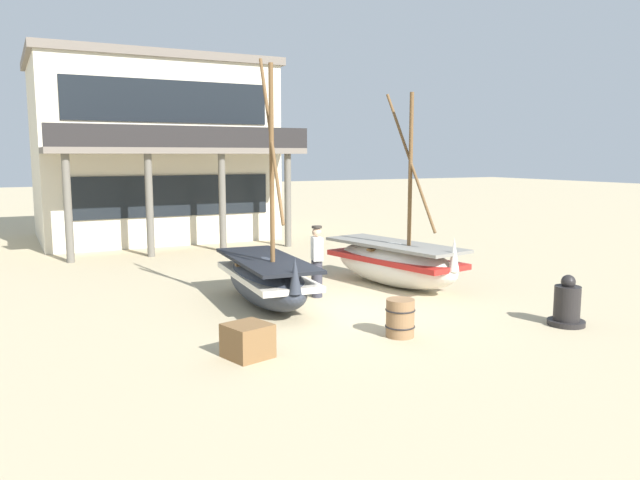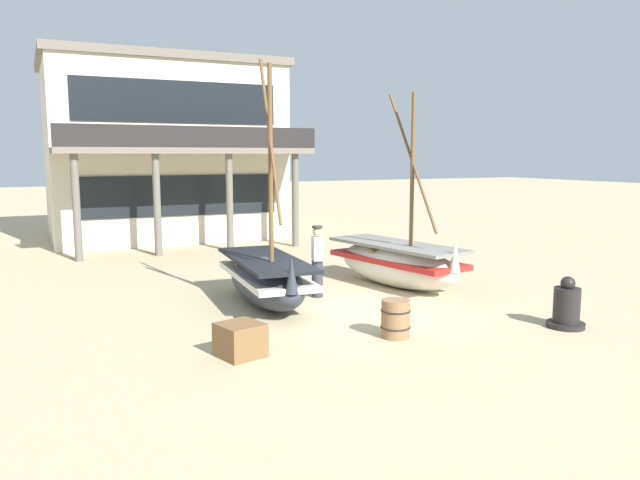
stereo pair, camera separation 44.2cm
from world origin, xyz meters
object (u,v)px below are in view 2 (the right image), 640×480
Objects in this scene: capstan_winch at (567,307)px; wooden_barrel at (395,319)px; fishing_boat_centre_large at (397,262)px; harbor_building_main at (162,150)px; fisherman_by_hull at (317,262)px; cargo_crate at (240,340)px; fishing_boat_near_left at (266,278)px.

capstan_winch reaches higher than wooden_barrel.
wooden_barrel is (-3.34, 0.87, -0.04)m from capstan_winch.
fishing_boat_centre_large is 4.71m from capstan_winch.
harbor_building_main is at bearing 103.84° from capstan_winch.
cargo_crate is at bearing -131.80° from fisherman_by_hull.
cargo_crate is at bearing 170.41° from capstan_winch.
fishing_boat_near_left reaches higher than fisherman_by_hull.
fisherman_by_hull reaches higher than cargo_crate.
wooden_barrel is at bearing -91.41° from fisherman_by_hull.
fishing_boat_centre_large is at bearing 57.08° from wooden_barrel.
capstan_winch is (3.25, -4.40, -0.44)m from fisherman_by_hull.
capstan_winch is 6.33m from cargo_crate.
capstan_winch is at bearing -76.16° from harbor_building_main.
fisherman_by_hull is at bearing 88.59° from wooden_barrel.
fisherman_by_hull is at bearing -85.69° from harbor_building_main.
cargo_crate is (-1.65, -3.18, -0.32)m from fishing_boat_near_left.
fishing_boat_near_left is 7.67× the size of wooden_barrel.
fishing_boat_centre_large is 6.41m from cargo_crate.
fishing_boat_near_left is at bearing 62.59° from cargo_crate.
wooden_barrel is 1.04× the size of cargo_crate.
harbor_building_main is (-4.21, 17.09, 3.12)m from capstan_winch.
fishing_boat_centre_large is 0.54× the size of harbor_building_main.
capstan_winch is at bearing -14.60° from wooden_barrel.
harbor_building_main is (-0.87, 16.22, 3.16)m from wooden_barrel.
fishing_boat_near_left is 3.60m from cargo_crate.
fisherman_by_hull is 4.52m from cargo_crate.
fishing_boat_centre_large is at bearing -75.22° from harbor_building_main.
fishing_boat_centre_large is at bearing 33.73° from cargo_crate.
wooden_barrel is 2.91m from cargo_crate.
fishing_boat_near_left is 7.97× the size of cargo_crate.
wooden_barrel reaches higher than cargo_crate.
fishing_boat_near_left is at bearing 110.40° from wooden_barrel.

